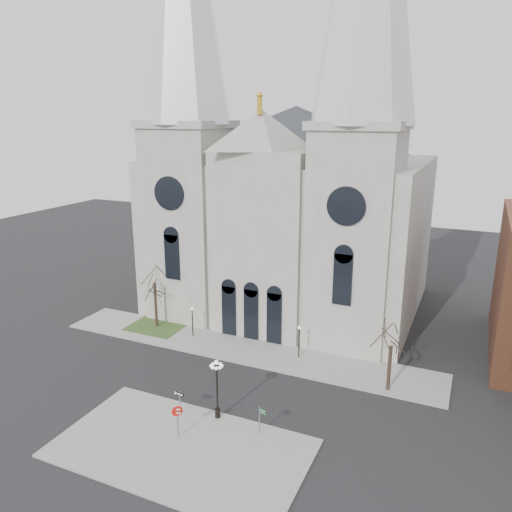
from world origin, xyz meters
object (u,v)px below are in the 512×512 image
at_px(stop_sign, 177,414).
at_px(one_way_sign, 180,398).
at_px(street_name_sign, 260,418).
at_px(globe_lamp, 217,382).

relative_size(stop_sign, one_way_sign, 1.29).
distance_m(stop_sign, one_way_sign, 2.92).
bearing_deg(street_name_sign, one_way_sign, -159.70).
relative_size(stop_sign, street_name_sign, 1.20).
distance_m(stop_sign, street_name_sign, 6.07).
xyz_separation_m(globe_lamp, street_name_sign, (3.87, -0.51, -1.80)).
relative_size(stop_sign, globe_lamp, 0.53).
xyz_separation_m(globe_lamp, one_way_sign, (-2.88, -0.86, -1.70)).
xyz_separation_m(stop_sign, street_name_sign, (5.33, 2.85, -0.57)).
distance_m(stop_sign, globe_lamp, 3.87).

